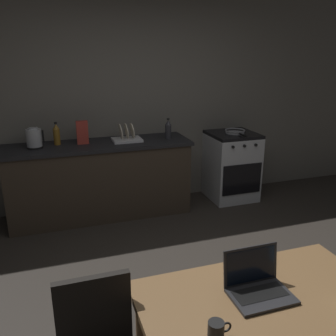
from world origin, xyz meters
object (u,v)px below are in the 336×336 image
dining_table (268,315)px  laptop (258,286)px  electric_kettle (34,138)px  frying_pan (235,131)px  bottle (168,129)px  cereal_box (82,133)px  coffee_mug (216,330)px  bottle_b (57,134)px  stove_oven (231,166)px  dish_rack (127,137)px

dining_table → laptop: laptop is taller
electric_kettle → frying_pan: (2.47, -0.03, -0.08)m
bottle → cereal_box: bearing=176.0°
coffee_mug → bottle_b: 3.15m
laptop → coffee_mug: (-0.34, -0.22, -0.00)m
bottle_b → stove_oven: bearing=-2.1°
stove_oven → bottle: bottle is taller
bottle → coffee_mug: size_ratio=2.23×
laptop → dish_rack: size_ratio=0.94×
electric_kettle → cereal_box: cereal_box is taller
stove_oven → frying_pan: frying_pan is taller
cereal_box → stove_oven: bearing=-0.7°
stove_oven → dining_table: stove_oven is taller
stove_oven → dish_rack: bearing=179.9°
dining_table → cereal_box: bearing=101.9°
coffee_mug → dining_table: bearing=19.8°
laptop → bottle_b: size_ratio=1.23×
laptop → bottle: (0.42, 2.74, 0.25)m
bottle → dish_rack: (-0.50, 0.05, -0.07)m
dining_table → coffee_mug: coffee_mug is taller
laptop → cereal_box: (-0.60, 2.81, 0.27)m
frying_pan → coffee_mug: bearing=-119.5°
bottle → cereal_box: size_ratio=0.94×
coffee_mug → cereal_box: cereal_box is taller
stove_oven → electric_kettle: electric_kettle is taller
electric_kettle → dish_rack: (1.04, 0.00, -0.06)m
cereal_box → laptop: bearing=-78.0°
stove_oven → dining_table: (-1.31, -2.88, 0.20)m
bottle → bottle_b: (-1.30, 0.13, 0.00)m
stove_oven → cereal_box: cereal_box is taller
coffee_mug → electric_kettle: bearing=104.5°
dish_rack → coffee_mug: bearing=-94.9°
bottle_b → bottle: bearing=-5.7°
frying_pan → coffee_mug: 3.43m
bottle_b → dish_rack: bearing=-5.8°
laptop → cereal_box: cereal_box is taller
stove_oven → dining_table: bearing=-114.5°
frying_pan → cereal_box: 1.94m
bottle → frying_pan: bearing=1.4°
stove_oven → laptop: size_ratio=2.82×
bottle → dish_rack: 0.51m
coffee_mug → bottle_b: (-0.54, 3.09, 0.26)m
electric_kettle → dish_rack: size_ratio=0.67×
dining_table → cereal_box: (-0.61, 2.91, 0.38)m
coffee_mug → bottle: bearing=75.6°
cereal_box → dish_rack: size_ratio=0.79×
dining_table → frying_pan: size_ratio=2.99×
electric_kettle → bottle: bearing=-1.9°
frying_pan → cereal_box: size_ratio=1.62×
stove_oven → bottle_b: bottle_b is taller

